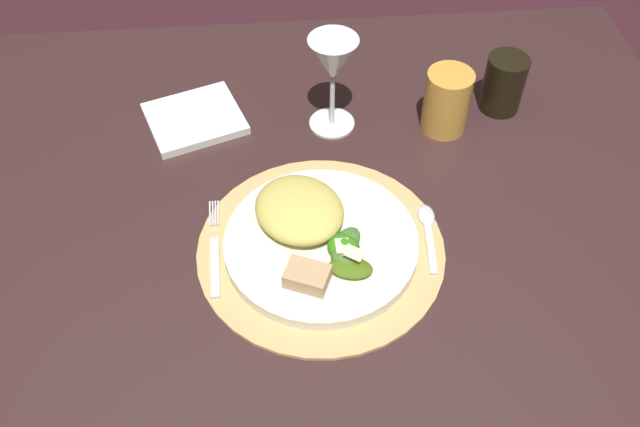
{
  "coord_description": "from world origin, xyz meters",
  "views": [
    {
      "loc": [
        -0.05,
        -0.61,
        1.46
      ],
      "look_at": [
        0.0,
        0.01,
        0.74
      ],
      "focal_mm": 38.28,
      "sensor_mm": 36.0,
      "label": 1
    }
  ],
  "objects_px": {
    "dining_table": "(319,295)",
    "spoon": "(428,227)",
    "amber_tumbler": "(447,101)",
    "dark_tumbler": "(504,84)",
    "wine_glass": "(333,64)",
    "dinner_plate": "(323,243)",
    "fork": "(215,252)",
    "napkin": "(195,119)"
  },
  "relations": [
    {
      "from": "wine_glass",
      "to": "dark_tumbler",
      "type": "distance_m",
      "value": 0.29
    },
    {
      "from": "fork",
      "to": "dark_tumbler",
      "type": "height_order",
      "value": "dark_tumbler"
    },
    {
      "from": "napkin",
      "to": "dark_tumbler",
      "type": "relative_size",
      "value": 1.52
    },
    {
      "from": "fork",
      "to": "dark_tumbler",
      "type": "distance_m",
      "value": 0.54
    },
    {
      "from": "spoon",
      "to": "napkin",
      "type": "xyz_separation_m",
      "value": [
        -0.33,
        0.26,
        -0.0
      ]
    },
    {
      "from": "fork",
      "to": "spoon",
      "type": "xyz_separation_m",
      "value": [
        0.3,
        0.02,
        -0.0
      ]
    },
    {
      "from": "spoon",
      "to": "amber_tumbler",
      "type": "xyz_separation_m",
      "value": [
        0.07,
        0.21,
        0.04
      ]
    },
    {
      "from": "dining_table",
      "to": "spoon",
      "type": "xyz_separation_m",
      "value": [
        0.15,
        -0.02,
        0.18
      ]
    },
    {
      "from": "fork",
      "to": "napkin",
      "type": "height_order",
      "value": "napkin"
    },
    {
      "from": "dining_table",
      "to": "wine_glass",
      "type": "xyz_separation_m",
      "value": [
        0.04,
        0.22,
        0.29
      ]
    },
    {
      "from": "wine_glass",
      "to": "amber_tumbler",
      "type": "bearing_deg",
      "value": -6.43
    },
    {
      "from": "napkin",
      "to": "wine_glass",
      "type": "height_order",
      "value": "wine_glass"
    },
    {
      "from": "dining_table",
      "to": "dark_tumbler",
      "type": "xyz_separation_m",
      "value": [
        0.32,
        0.24,
        0.21
      ]
    },
    {
      "from": "fork",
      "to": "amber_tumbler",
      "type": "distance_m",
      "value": 0.43
    },
    {
      "from": "fork",
      "to": "dark_tumbler",
      "type": "relative_size",
      "value": 1.74
    },
    {
      "from": "dining_table",
      "to": "dinner_plate",
      "type": "distance_m",
      "value": 0.19
    },
    {
      "from": "dining_table",
      "to": "spoon",
      "type": "height_order",
      "value": "spoon"
    },
    {
      "from": "wine_glass",
      "to": "napkin",
      "type": "bearing_deg",
      "value": 173.77
    },
    {
      "from": "dining_table",
      "to": "amber_tumbler",
      "type": "xyz_separation_m",
      "value": [
        0.22,
        0.2,
        0.22
      ]
    },
    {
      "from": "dining_table",
      "to": "amber_tumbler",
      "type": "relative_size",
      "value": 11.58
    },
    {
      "from": "amber_tumbler",
      "to": "dark_tumbler",
      "type": "distance_m",
      "value": 0.11
    },
    {
      "from": "dining_table",
      "to": "dinner_plate",
      "type": "height_order",
      "value": "dinner_plate"
    },
    {
      "from": "napkin",
      "to": "wine_glass",
      "type": "distance_m",
      "value": 0.25
    },
    {
      "from": "napkin",
      "to": "amber_tumbler",
      "type": "bearing_deg",
      "value": -6.32
    },
    {
      "from": "dining_table",
      "to": "wine_glass",
      "type": "relative_size",
      "value": 7.4
    },
    {
      "from": "spoon",
      "to": "dark_tumbler",
      "type": "relative_size",
      "value": 1.28
    },
    {
      "from": "dark_tumbler",
      "to": "amber_tumbler",
      "type": "bearing_deg",
      "value": -158.34
    },
    {
      "from": "dark_tumbler",
      "to": "napkin",
      "type": "bearing_deg",
      "value": 179.59
    },
    {
      "from": "spoon",
      "to": "dark_tumbler",
      "type": "xyz_separation_m",
      "value": [
        0.17,
        0.26,
        0.04
      ]
    },
    {
      "from": "fork",
      "to": "wine_glass",
      "type": "bearing_deg",
      "value": 54.05
    },
    {
      "from": "spoon",
      "to": "wine_glass",
      "type": "bearing_deg",
      "value": 115.64
    },
    {
      "from": "fork",
      "to": "wine_glass",
      "type": "height_order",
      "value": "wine_glass"
    },
    {
      "from": "amber_tumbler",
      "to": "dark_tumbler",
      "type": "relative_size",
      "value": 1.08
    },
    {
      "from": "dining_table",
      "to": "spoon",
      "type": "distance_m",
      "value": 0.23
    },
    {
      "from": "spoon",
      "to": "dark_tumbler",
      "type": "bearing_deg",
      "value": 56.68
    },
    {
      "from": "spoon",
      "to": "dark_tumbler",
      "type": "distance_m",
      "value": 0.31
    },
    {
      "from": "napkin",
      "to": "dining_table",
      "type": "bearing_deg",
      "value": -53.19
    },
    {
      "from": "amber_tumbler",
      "to": "dark_tumbler",
      "type": "bearing_deg",
      "value": 21.66
    },
    {
      "from": "spoon",
      "to": "wine_glass",
      "type": "height_order",
      "value": "wine_glass"
    },
    {
      "from": "dinner_plate",
      "to": "wine_glass",
      "type": "bearing_deg",
      "value": 81.87
    },
    {
      "from": "wine_glass",
      "to": "dark_tumbler",
      "type": "bearing_deg",
      "value": 4.2
    },
    {
      "from": "napkin",
      "to": "amber_tumbler",
      "type": "height_order",
      "value": "amber_tumbler"
    }
  ]
}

